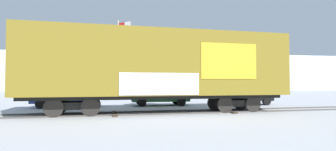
{
  "coord_description": "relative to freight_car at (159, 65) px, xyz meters",
  "views": [
    {
      "loc": [
        -2.79,
        -14.48,
        1.59
      ],
      "look_at": [
        -0.02,
        2.87,
        2.16
      ],
      "focal_mm": 28.46,
      "sensor_mm": 36.0,
      "label": 1
    }
  ],
  "objects": [
    {
      "name": "ground_plane",
      "position": [
        0.96,
        0.0,
        -2.63
      ],
      "size": [
        260.0,
        260.0,
        0.0
      ],
      "primitive_type": "plane",
      "color": "#B2B5BC"
    },
    {
      "name": "track",
      "position": [
        -0.2,
        -0.01,
        -2.59
      ],
      "size": [
        59.96,
        5.82,
        0.08
      ],
      "color": "#4C4742",
      "rests_on": "ground_plane"
    },
    {
      "name": "freight_car",
      "position": [
        0.0,
        0.0,
        0.0
      ],
      "size": [
        14.41,
        3.95,
        4.67
      ],
      "color": "olive",
      "rests_on": "ground_plane"
    },
    {
      "name": "flagpole",
      "position": [
        -2.31,
        11.77,
        2.51
      ],
      "size": [
        1.31,
        1.17,
        7.86
      ],
      "color": "silver",
      "rests_on": "ground_plane"
    },
    {
      "name": "hillside",
      "position": [
        0.88,
        66.5,
        2.2
      ],
      "size": [
        132.09,
        28.26,
        13.05
      ],
      "color": "silver",
      "rests_on": "ground_plane"
    },
    {
      "name": "parked_car_blue",
      "position": [
        -5.89,
        4.76,
        -1.78
      ],
      "size": [
        4.55,
        2.28,
        1.66
      ],
      "color": "navy",
      "rests_on": "ground_plane"
    },
    {
      "name": "parked_car_green",
      "position": [
        0.63,
        5.21,
        -1.75
      ],
      "size": [
        4.23,
        2.05,
        1.79
      ],
      "color": "#1E5933",
      "rests_on": "ground_plane"
    },
    {
      "name": "parked_car_black",
      "position": [
        7.14,
        4.79,
        -1.81
      ],
      "size": [
        4.26,
        2.24,
        1.65
      ],
      "color": "black",
      "rests_on": "ground_plane"
    }
  ]
}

